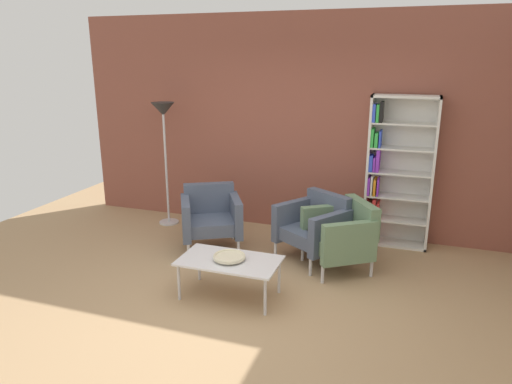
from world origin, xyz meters
The scene contains 9 objects.
ground_plane centered at (0.00, 0.00, 0.00)m, with size 8.32×8.32×0.00m, color tan.
brick_back_panel centered at (0.00, 2.46, 1.45)m, with size 6.40×0.12×2.90m, color brown.
bookshelf_tall centered at (1.28, 2.25, 0.92)m, with size 0.80×0.30×1.90m.
coffee_table_low centered at (-0.13, 0.26, 0.37)m, with size 1.00×0.56×0.40m.
decorative_bowl centered at (-0.13, 0.26, 0.43)m, with size 0.32×0.32×0.05m.
armchair_by_bookshelf centered at (-0.84, 1.37, 0.41)m, with size 0.93×0.91×0.78m.
armchair_spare_guest centered at (0.47, 1.45, 0.41)m, with size 0.94×0.92×0.78m.
armchair_corner_red centered at (0.82, 1.30, 0.41)m, with size 0.93×0.94×0.78m.
floor_lamp_torchiere centered at (-1.80, 1.99, 1.45)m, with size 0.32×0.32×1.74m.
Camera 1 is at (1.52, -3.70, 2.34)m, focal length 32.90 mm.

